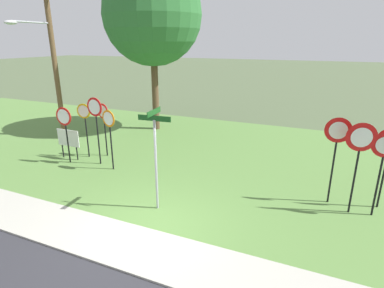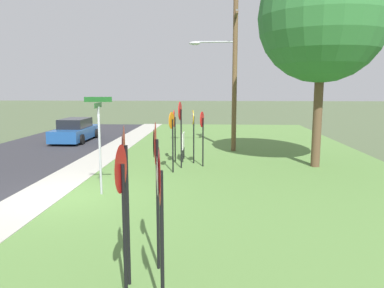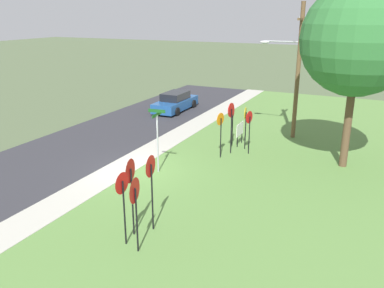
% 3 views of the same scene
% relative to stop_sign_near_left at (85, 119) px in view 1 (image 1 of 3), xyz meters
% --- Properties ---
extents(ground_plane, '(160.00, 160.00, 0.00)m').
position_rel_stop_sign_near_left_xyz_m(ground_plane, '(5.12, -3.61, -1.67)').
color(ground_plane, '#4C5B3D').
extents(sidewalk_strip, '(44.00, 1.60, 0.06)m').
position_rel_stop_sign_near_left_xyz_m(sidewalk_strip, '(5.12, -4.41, -1.64)').
color(sidewalk_strip, '#ADAA9E').
rests_on(sidewalk_strip, ground_plane).
extents(grass_median, '(44.00, 12.00, 0.04)m').
position_rel_stop_sign_near_left_xyz_m(grass_median, '(5.12, 2.39, -1.65)').
color(grass_median, '#567F3D').
rests_on(grass_median, ground_plane).
extents(stop_sign_near_left, '(0.61, 0.13, 2.29)m').
position_rel_stop_sign_near_left_xyz_m(stop_sign_near_left, '(0.00, 0.00, 0.00)').
color(stop_sign_near_left, black).
rests_on(stop_sign_near_left, grass_median).
extents(stop_sign_near_right, '(0.62, 0.14, 2.32)m').
position_rel_stop_sign_near_left_xyz_m(stop_sign_near_right, '(1.80, -0.71, 0.03)').
color(stop_sign_near_right, black).
rests_on(stop_sign_near_right, grass_median).
extents(stop_sign_far_left, '(0.73, 0.10, 2.28)m').
position_rel_stop_sign_near_left_xyz_m(stop_sign_far_left, '(-0.25, -0.83, 0.02)').
color(stop_sign_far_left, black).
rests_on(stop_sign_far_left, grass_median).
extents(stop_sign_far_center, '(0.63, 0.15, 2.27)m').
position_rel_stop_sign_near_left_xyz_m(stop_sign_far_center, '(0.63, 0.41, -0.00)').
color(stop_sign_far_center, black).
rests_on(stop_sign_far_center, grass_median).
extents(stop_sign_far_right, '(0.73, 0.11, 2.69)m').
position_rel_stop_sign_near_left_xyz_m(stop_sign_far_right, '(0.98, -0.46, 0.33)').
color(stop_sign_far_right, black).
rests_on(stop_sign_far_right, grass_median).
extents(yield_sign_near_left, '(0.70, 0.10, 2.45)m').
position_rel_stop_sign_near_left_xyz_m(yield_sign_near_left, '(10.59, -0.50, 0.19)').
color(yield_sign_near_left, black).
rests_on(yield_sign_near_left, grass_median).
extents(yield_sign_far_left, '(0.79, 0.18, 2.66)m').
position_rel_stop_sign_near_left_xyz_m(yield_sign_far_left, '(10.00, -0.58, 0.37)').
color(yield_sign_far_left, black).
rests_on(yield_sign_far_left, grass_median).
extents(yield_sign_far_right, '(0.74, 0.12, 2.66)m').
position_rel_stop_sign_near_left_xyz_m(yield_sign_far_right, '(9.43, -0.17, 0.36)').
color(yield_sign_far_right, black).
rests_on(yield_sign_far_right, grass_median).
extents(street_name_post, '(0.96, 0.81, 2.97)m').
position_rel_stop_sign_near_left_xyz_m(street_name_post, '(4.84, -2.57, 0.13)').
color(street_name_post, '#9EA0A8').
rests_on(street_name_post, grass_median).
extents(utility_pole, '(2.10, 2.41, 7.61)m').
position_rel_stop_sign_near_left_xyz_m(utility_pole, '(-3.29, 1.74, 2.52)').
color(utility_pole, brown).
rests_on(utility_pole, grass_median).
extents(notice_board, '(1.10, 0.06, 1.25)m').
position_rel_stop_sign_near_left_xyz_m(notice_board, '(-0.56, -0.47, -0.80)').
color(notice_board, black).
rests_on(notice_board, grass_median).
extents(oak_tree_left, '(5.04, 5.04, 8.45)m').
position_rel_stop_sign_near_left_xyz_m(oak_tree_left, '(0.40, 5.09, 4.28)').
color(oak_tree_left, brown).
rests_on(oak_tree_left, grass_median).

